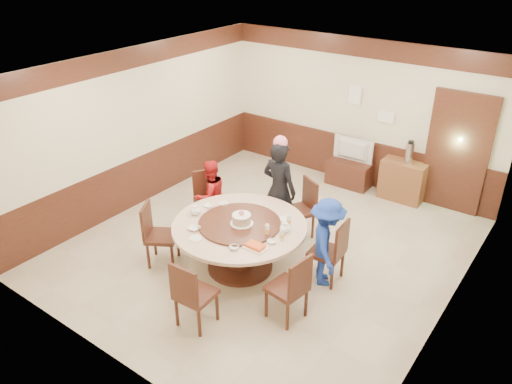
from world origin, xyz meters
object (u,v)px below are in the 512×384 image
Objects in this scene: birthday_cake at (242,219)px; thermos at (409,153)px; person_blue at (327,242)px; side_cabinet at (403,181)px; person_standing at (279,190)px; tv_stand at (349,173)px; banquet_table at (240,237)px; shrimp_platter at (255,247)px; person_red at (210,195)px; television at (351,150)px.

thermos reaches higher than birthday_cake.
person_blue reaches higher than side_cabinet.
person_standing is 2.05× the size of side_cabinet.
birthday_cake is at bearing 96.68° from person_standing.
tv_stand is 1.06m from side_cabinet.
banquet_table is 1.15m from person_standing.
shrimp_platter is at bearing 113.53° from person_standing.
side_cabinet is at bearing 73.15° from birthday_cake.
person_standing is 1.13m from birthday_cake.
side_cabinet is (2.20, 2.86, -0.23)m from person_red.
television is at bearing -178.45° from thermos.
side_cabinet is (-0.06, 3.05, -0.28)m from person_blue.
birthday_cake is at bearing 144.58° from shrimp_platter.
person_blue is at bearing 52.11° from shrimp_platter.
person_standing reaches higher than birthday_cake.
side_cabinet reaches higher than tv_stand.
person_standing is 1.93× the size of tv_stand.
person_blue is 3.07m from thermos.
thermos is (1.22, 2.38, 0.12)m from person_standing.
banquet_table is at bearing 171.09° from birthday_cake.
person_blue reaches higher than television.
thermos is (-0.02, 3.05, 0.28)m from person_blue.
birthday_cake reaches higher than shrimp_platter.
shrimp_platter is 3.86m from television.
person_blue is 3.45× the size of thermos.
television is at bearing -91.52° from person_standing.
person_standing is at bearing 95.49° from birthday_cake.
person_blue is at bearing 152.50° from person_standing.
person_standing is at bearing 112.34° from shrimp_platter.
person_red is at bearing 149.93° from banquet_table.
person_red is at bearing 50.54° from person_blue.
side_cabinet is 0.57m from thermos.
shrimp_platter is (-0.62, -0.80, 0.12)m from person_blue.
shrimp_platter is (1.64, -1.00, 0.17)m from person_red.
banquet_table is at bearing 146.31° from shrimp_platter.
person_red reaches higher than tv_stand.
thermos reaches higher than shrimp_platter.
banquet_table is 6.42× the size of shrimp_platter.
birthday_cake is 0.41× the size of television.
person_blue is at bearing 108.65° from television.
person_red is at bearing -111.98° from tv_stand.
person_blue is 3.07m from side_cabinet.
shrimp_platter is 3.91m from thermos.
side_cabinet is 2.11× the size of thermos.
television is (0.05, 3.46, 0.20)m from banquet_table.
person_standing reaches higher than tv_stand.
banquet_table is at bearing 87.53° from television.
shrimp_platter is at bearing 95.69° from television.
person_standing is 4.99× the size of birthday_cake.
person_standing is 1.35× the size of person_red.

